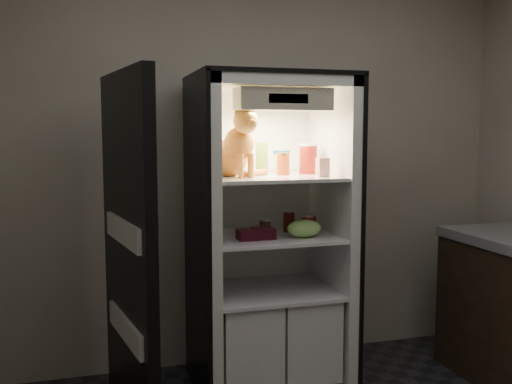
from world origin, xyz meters
TOP-DOWN VIEW (x-y plane):
  - room_shell at (0.00, 0.00)m, footprint 3.60×3.60m
  - refrigerator at (0.00, 1.38)m, footprint 0.90×0.72m
  - fridge_door at (-0.84, 1.10)m, footprint 0.21×0.87m
  - tabby_cat at (-0.22, 1.32)m, footprint 0.38×0.41m
  - parmesan_shaker at (-0.03, 1.41)m, footprint 0.07×0.07m
  - mayo_tub at (0.11, 1.44)m, footprint 0.10×0.10m
  - salsa_jar at (0.08, 1.34)m, footprint 0.07×0.07m
  - pepper_jar at (0.26, 1.39)m, footprint 0.11×0.11m
  - cream_carton at (0.26, 1.16)m, footprint 0.06×0.06m
  - soda_can_a at (0.14, 1.38)m, footprint 0.07×0.07m
  - soda_can_b at (0.25, 1.30)m, footprint 0.06×0.06m
  - soda_can_c at (0.19, 1.22)m, footprint 0.06×0.06m
  - condiment_jar at (-0.03, 1.33)m, footprint 0.07×0.07m
  - grape_bag at (0.16, 1.19)m, footprint 0.20×0.15m
  - berry_box_left at (-0.17, 1.21)m, footprint 0.11×0.11m
  - berry_box_right at (-0.08, 1.22)m, footprint 0.12×0.12m

SIDE VIEW (x-z plane):
  - refrigerator at x=0.00m, z-range -0.15..1.73m
  - fridge_door at x=-0.84m, z-range -0.01..1.84m
  - berry_box_left at x=-0.17m, z-range 0.94..1.00m
  - berry_box_right at x=-0.08m, z-range 0.94..1.00m
  - condiment_jar at x=-0.03m, z-range 0.94..1.03m
  - grape_bag at x=0.16m, z-range 0.94..1.04m
  - soda_can_b at x=0.25m, z-range 0.94..1.05m
  - soda_can_c at x=0.19m, z-range 0.94..1.06m
  - soda_can_a at x=0.14m, z-range 0.94..1.07m
  - cream_carton at x=0.26m, z-range 1.29..1.40m
  - salsa_jar at x=0.08m, z-range 1.29..1.42m
  - mayo_tub at x=0.11m, z-range 1.29..1.43m
  - pepper_jar at x=0.26m, z-range 1.29..1.47m
  - parmesan_shaker at x=-0.03m, z-range 1.29..1.48m
  - tabby_cat at x=-0.22m, z-range 1.24..1.66m
  - room_shell at x=0.00m, z-range -0.18..3.42m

